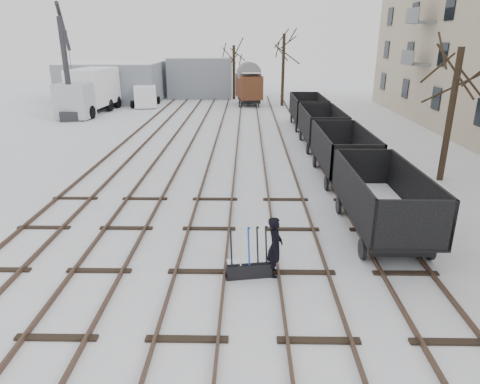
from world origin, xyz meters
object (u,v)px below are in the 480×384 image
(panel_van, at_px, (145,95))
(worker, at_px, (275,247))
(box_van_wagon, at_px, (249,86))
(lorry, at_px, (89,91))
(ground_frame, at_px, (249,267))
(freight_wagon_a, at_px, (381,210))
(crane, at_px, (70,91))

(panel_van, bearing_deg, worker, -83.91)
(box_van_wagon, distance_m, lorry, 15.34)
(ground_frame, xyz_separation_m, panel_van, (-10.30, 32.63, 0.82))
(ground_frame, bearing_deg, freight_wagon_a, 23.50)
(ground_frame, relative_size, worker, 0.83)
(ground_frame, height_order, box_van_wagon, box_van_wagon)
(worker, bearing_deg, freight_wagon_a, -41.33)
(ground_frame, relative_size, crane, 0.16)
(box_van_wagon, xyz_separation_m, panel_van, (-10.40, -0.90, -0.82))
(lorry, height_order, crane, crane)
(box_van_wagon, height_order, lorry, lorry)
(lorry, bearing_deg, ground_frame, -58.39)
(lorry, bearing_deg, box_van_wagon, 25.06)
(box_van_wagon, bearing_deg, freight_wagon_a, -92.00)
(box_van_wagon, height_order, panel_van, box_van_wagon)
(ground_frame, distance_m, worker, 0.98)
(ground_frame, xyz_separation_m, freight_wagon_a, (4.59, 2.93, 0.61))
(freight_wagon_a, distance_m, panel_van, 33.22)
(lorry, xyz_separation_m, crane, (-0.39, -3.31, 0.40))
(ground_frame, height_order, panel_van, panel_van)
(box_van_wagon, distance_m, panel_van, 10.47)
(ground_frame, bearing_deg, crane, 111.43)
(lorry, bearing_deg, crane, -92.03)
(box_van_wagon, bearing_deg, lorry, -170.03)
(panel_van, distance_m, crane, 8.98)
(ground_frame, xyz_separation_m, crane, (-14.68, 24.90, 2.12))
(ground_frame, distance_m, box_van_wagon, 33.57)
(ground_frame, relative_size, freight_wagon_a, 0.26)
(panel_van, bearing_deg, box_van_wagon, -7.72)
(worker, xyz_separation_m, panel_van, (-11.05, 32.53, 0.20))
(worker, bearing_deg, ground_frame, 109.82)
(lorry, relative_size, crane, 0.96)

